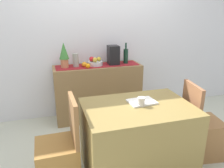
{
  "coord_description": "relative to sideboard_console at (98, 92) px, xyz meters",
  "views": [
    {
      "loc": [
        -0.84,
        -2.32,
        1.68
      ],
      "look_at": [
        -0.04,
        0.38,
        0.73
      ],
      "focal_mm": 35.95,
      "sensor_mm": 36.0,
      "label": 1
    }
  ],
  "objects": [
    {
      "name": "ground_plane",
      "position": [
        0.12,
        -0.92,
        -0.44
      ],
      "size": [
        6.4,
        6.4,
        0.02
      ],
      "primitive_type": "cube",
      "color": "beige",
      "rests_on": "ground"
    },
    {
      "name": "room_wall_rear",
      "position": [
        0.12,
        0.26,
        0.92
      ],
      "size": [
        6.4,
        0.06,
        2.7
      ],
      "primitive_type": "cube",
      "color": "silver",
      "rests_on": "ground"
    },
    {
      "name": "sideboard_console",
      "position": [
        0.0,
        0.0,
        0.0
      ],
      "size": [
        1.33,
        0.42,
        0.86
      ],
      "primitive_type": "cube",
      "color": "olive",
      "rests_on": "ground"
    },
    {
      "name": "table_runner",
      "position": [
        0.0,
        0.0,
        0.43
      ],
      "size": [
        1.25,
        0.32,
        0.01
      ],
      "primitive_type": "cube",
      "color": "maroon",
      "rests_on": "sideboard_console"
    },
    {
      "name": "fruit_bowl",
      "position": [
        -0.03,
        0.0,
        0.47
      ],
      "size": [
        0.22,
        0.22,
        0.06
      ],
      "primitive_type": "cylinder",
      "color": "silver",
      "rests_on": "table_runner"
    },
    {
      "name": "apple_center",
      "position": [
        -0.05,
        -0.05,
        0.53
      ],
      "size": [
        0.07,
        0.07,
        0.07
      ],
      "primitive_type": "sphere",
      "color": "gold",
      "rests_on": "fruit_bowl"
    },
    {
      "name": "apple_left",
      "position": [
        0.02,
        0.01,
        0.53
      ],
      "size": [
        0.06,
        0.06,
        0.06
      ],
      "primitive_type": "sphere",
      "color": "gold",
      "rests_on": "fruit_bowl"
    },
    {
      "name": "apple_rear",
      "position": [
        -0.09,
        0.01,
        0.53
      ],
      "size": [
        0.07,
        0.07,
        0.07
      ],
      "primitive_type": "sphere",
      "color": "red",
      "rests_on": "fruit_bowl"
    },
    {
      "name": "wine_bottle",
      "position": [
        0.45,
        -0.0,
        0.55
      ],
      "size": [
        0.07,
        0.07,
        0.32
      ],
      "color": "#143525",
      "rests_on": "sideboard_console"
    },
    {
      "name": "coffee_maker",
      "position": [
        0.25,
        0.0,
        0.57
      ],
      "size": [
        0.16,
        0.18,
        0.29
      ],
      "primitive_type": "cube",
      "color": "black",
      "rests_on": "sideboard_console"
    },
    {
      "name": "ceramic_vase",
      "position": [
        -0.33,
        0.0,
        0.53
      ],
      "size": [
        0.09,
        0.09,
        0.2
      ],
      "primitive_type": "cylinder",
      "color": "#98978D",
      "rests_on": "sideboard_console"
    },
    {
      "name": "potted_plant",
      "position": [
        -0.49,
        -0.0,
        0.63
      ],
      "size": [
        0.14,
        0.14,
        0.37
      ],
      "color": "#BE744D",
      "rests_on": "sideboard_console"
    },
    {
      "name": "orange_loose_far",
      "position": [
        -0.21,
        -0.03,
        0.47
      ],
      "size": [
        0.08,
        0.08,
        0.08
      ],
      "primitive_type": "sphere",
      "color": "orange",
      "rests_on": "sideboard_console"
    },
    {
      "name": "orange_loose_end",
      "position": [
        -0.17,
        -0.12,
        0.46
      ],
      "size": [
        0.07,
        0.07,
        0.07
      ],
      "primitive_type": "sphere",
      "color": "orange",
      "rests_on": "sideboard_console"
    },
    {
      "name": "dining_table",
      "position": [
        0.12,
        -1.31,
        -0.06
      ],
      "size": [
        1.11,
        0.78,
        0.74
      ],
      "primitive_type": "cube",
      "color": "olive",
      "rests_on": "ground"
    },
    {
      "name": "open_book",
      "position": [
        0.19,
        -1.24,
        0.32
      ],
      "size": [
        0.3,
        0.23,
        0.02
      ],
      "primitive_type": "cube",
      "rotation": [
        0.0,
        0.0,
        0.08
      ],
      "color": "white",
      "rests_on": "dining_table"
    },
    {
      "name": "coffee_cup",
      "position": [
        0.15,
        -1.32,
        0.36
      ],
      "size": [
        0.08,
        0.08,
        0.09
      ],
      "primitive_type": "cylinder",
      "color": "silver",
      "rests_on": "dining_table"
    },
    {
      "name": "chair_near_window",
      "position": [
        -0.7,
        -1.31,
        -0.16
      ],
      "size": [
        0.41,
        0.41,
        0.9
      ],
      "color": "olive",
      "rests_on": "ground"
    },
    {
      "name": "chair_by_corner",
      "position": [
        0.94,
        -1.31,
        -0.16
      ],
      "size": [
        0.45,
        0.45,
        0.9
      ],
      "color": "olive",
      "rests_on": "ground"
    }
  ]
}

